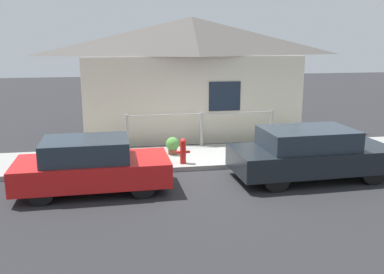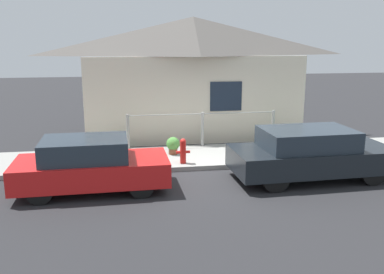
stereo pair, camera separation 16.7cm
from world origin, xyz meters
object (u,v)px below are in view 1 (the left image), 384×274
(car_left, at_px, (91,165))
(potted_plant_corner, at_px, (284,136))
(potted_plant_near_hydrant, at_px, (173,145))
(fire_hydrant, at_px, (183,150))
(potted_plant_by_fence, at_px, (110,144))
(car_right, at_px, (311,153))

(car_left, bearing_deg, potted_plant_corner, 24.43)
(car_left, distance_m, potted_plant_near_hydrant, 3.38)
(potted_plant_corner, bearing_deg, car_left, -154.48)
(fire_hydrant, xyz_separation_m, potted_plant_by_fence, (-2.03, 1.07, 0.01))
(potted_plant_near_hydrant, bearing_deg, fire_hydrant, -80.44)
(car_right, xyz_separation_m, potted_plant_near_hydrant, (-3.29, 2.49, -0.26))
(car_right, xyz_separation_m, fire_hydrant, (-3.12, 1.49, -0.18))
(potted_plant_by_fence, height_order, potted_plant_corner, potted_plant_by_fence)
(fire_hydrant, bearing_deg, car_left, -148.67)
(car_right, bearing_deg, car_left, 178.05)
(fire_hydrant, relative_size, potted_plant_by_fence, 1.05)
(car_right, height_order, potted_plant_near_hydrant, car_right)
(car_right, bearing_deg, potted_plant_by_fence, 151.65)
(potted_plant_by_fence, bearing_deg, car_left, -99.19)
(car_left, xyz_separation_m, potted_plant_corner, (6.00, 2.86, -0.20))
(potted_plant_by_fence, distance_m, potted_plant_corner, 5.59)
(fire_hydrant, bearing_deg, car_right, -25.49)
(car_right, relative_size, potted_plant_by_fence, 6.20)
(car_left, relative_size, potted_plant_by_fence, 5.35)
(fire_hydrant, height_order, potted_plant_corner, fire_hydrant)
(potted_plant_by_fence, bearing_deg, car_right, -26.41)
(car_right, height_order, fire_hydrant, car_right)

